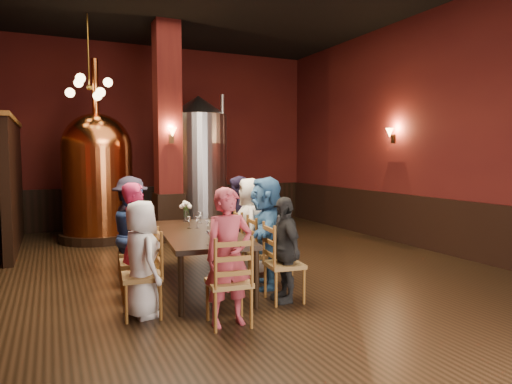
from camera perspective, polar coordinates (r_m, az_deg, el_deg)
name	(u,v)px	position (r m, az deg, el deg)	size (l,w,h in m)	color
room	(230,125)	(7.10, -3.27, 8.34)	(10.00, 10.02, 4.50)	black
wainscot_right	(422,222)	(9.36, 20.07, -3.58)	(0.08, 9.90, 1.00)	black
wainscot_back	(160,206)	(11.91, -11.86, -1.69)	(7.90, 0.08, 1.00)	black
column	(168,133)	(9.68, -10.98, 7.26)	(0.58, 0.58, 4.50)	#4E1510
partition	(13,186)	(9.84, -28.10, 0.64)	(0.22, 3.50, 2.40)	black
pendant_cluster	(89,87)	(9.62, -20.12, 12.17)	(0.90, 0.90, 1.70)	#A57226
sconce_wall	(393,135)	(9.83, 16.80, 6.82)	(0.20, 0.20, 0.36)	black
sconce_column	(171,135)	(9.39, -10.55, 7.05)	(0.20, 0.20, 0.36)	black
dining_table	(199,236)	(6.31, -7.09, -5.46)	(1.24, 2.49, 0.75)	black
chair_0	(142,276)	(5.28, -14.10, -10.10)	(0.46, 0.46, 0.92)	brown
person_0	(141,259)	(5.24, -14.14, -8.11)	(0.63, 0.41, 1.29)	white
chair_1	(137,262)	(5.93, -14.60, -8.48)	(0.46, 0.46, 0.92)	brown
person_1	(137,241)	(5.88, -14.65, -5.95)	(0.53, 0.35, 1.45)	#B71F4C
chair_2	(134,252)	(6.57, -14.99, -7.20)	(0.46, 0.46, 0.92)	brown
person_2	(134,235)	(6.53, -15.03, -5.25)	(0.67, 0.33, 1.37)	navy
chair_3	(131,243)	(7.23, -15.32, -6.14)	(0.46, 0.46, 0.92)	brown
person_3	(131,225)	(7.18, -15.36, -3.97)	(0.95, 0.55, 1.47)	black
chair_4	(284,264)	(5.66, 3.55, -8.97)	(0.46, 0.46, 0.92)	brown
person_4	(284,249)	(5.62, 3.56, -7.15)	(0.75, 0.31, 1.29)	black
chair_5	(266,253)	(6.27, 1.24, -7.62)	(0.46, 0.46, 0.92)	brown
person_5	(266,232)	(6.21, 1.25, -4.99)	(1.39, 0.44, 1.50)	#2F5C8E
chair_6	(251,244)	(6.88, -0.62, -6.52)	(0.46, 0.46, 0.92)	brown
person_6	(251,226)	(6.83, -0.63, -4.33)	(0.71, 0.46, 1.45)	beige
chair_7	(239,236)	(7.51, -2.20, -5.58)	(0.46, 0.46, 0.92)	brown
person_7	(239,220)	(7.47, -2.20, -3.56)	(0.71, 0.35, 1.45)	#241C39
chair_8	(229,282)	(4.89, -3.41, -11.15)	(0.46, 0.46, 0.92)	brown
person_8	(229,257)	(4.83, -3.43, -8.09)	(0.53, 0.35, 1.46)	#AE3A47
copper_kettle	(98,175)	(10.07, -19.20, 1.98)	(1.83, 1.83, 3.76)	black
steel_vessel	(199,164)	(10.80, -7.15, 3.50)	(1.70, 1.70, 3.17)	#B2B2B7
rose_vase	(186,208)	(7.25, -8.70, -1.96)	(0.19, 0.19, 0.33)	white
wine_glass_0	(227,228)	(5.98, -3.68, -4.57)	(0.07, 0.07, 0.17)	white
wine_glass_1	(208,227)	(6.12, -6.05, -4.37)	(0.07, 0.07, 0.17)	white
wine_glass_2	(219,233)	(5.66, -4.68, -5.10)	(0.07, 0.07, 0.17)	white
wine_glass_3	(200,218)	(7.04, -6.97, -3.20)	(0.07, 0.07, 0.17)	white
wine_glass_4	(189,223)	(6.55, -8.34, -3.80)	(0.07, 0.07, 0.17)	white
wine_glass_5	(209,238)	(5.31, -5.87, -5.75)	(0.07, 0.07, 0.17)	white
wine_glass_6	(197,222)	(6.56, -7.36, -3.78)	(0.07, 0.07, 0.17)	white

